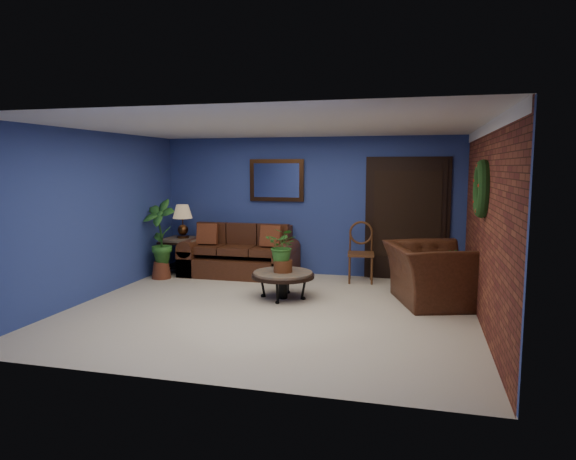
% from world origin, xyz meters
% --- Properties ---
extents(floor, '(5.50, 5.50, 0.00)m').
position_xyz_m(floor, '(0.00, 0.00, 0.00)').
color(floor, beige).
rests_on(floor, ground).
extents(wall_back, '(5.50, 0.04, 2.50)m').
position_xyz_m(wall_back, '(0.00, 2.50, 1.25)').
color(wall_back, navy).
rests_on(wall_back, ground).
extents(wall_left, '(0.04, 5.00, 2.50)m').
position_xyz_m(wall_left, '(-2.75, 0.00, 1.25)').
color(wall_left, navy).
rests_on(wall_left, ground).
extents(wall_right_brick, '(0.04, 5.00, 2.50)m').
position_xyz_m(wall_right_brick, '(2.75, 0.00, 1.25)').
color(wall_right_brick, brown).
rests_on(wall_right_brick, ground).
extents(ceiling, '(5.50, 5.00, 0.02)m').
position_xyz_m(ceiling, '(0.00, 0.00, 2.50)').
color(ceiling, silver).
rests_on(ceiling, wall_back).
extents(crown_molding, '(0.03, 5.00, 0.14)m').
position_xyz_m(crown_molding, '(2.72, 0.00, 2.43)').
color(crown_molding, white).
rests_on(crown_molding, wall_right_brick).
extents(wall_mirror, '(1.02, 0.06, 0.77)m').
position_xyz_m(wall_mirror, '(-0.60, 2.46, 1.72)').
color(wall_mirror, '#442612').
rests_on(wall_mirror, wall_back).
extents(closet_door, '(1.44, 0.06, 2.18)m').
position_xyz_m(closet_door, '(1.75, 2.47, 1.05)').
color(closet_door, black).
rests_on(closet_door, wall_back).
extents(wreath, '(0.16, 0.72, 0.72)m').
position_xyz_m(wreath, '(2.69, 0.05, 1.70)').
color(wreath, black).
rests_on(wreath, wall_right_brick).
extents(sofa, '(2.07, 0.89, 0.93)m').
position_xyz_m(sofa, '(-1.18, 2.08, 0.31)').
color(sofa, '#492314').
rests_on(sofa, ground).
extents(coffee_table, '(0.94, 0.94, 0.40)m').
position_xyz_m(coffee_table, '(0.00, 0.65, 0.35)').
color(coffee_table, '#4C4842').
rests_on(coffee_table, ground).
extents(end_table, '(0.71, 0.71, 0.65)m').
position_xyz_m(end_table, '(-2.30, 2.05, 0.50)').
color(end_table, '#4C4842').
rests_on(end_table, ground).
extents(table_lamp, '(0.36, 0.36, 0.60)m').
position_xyz_m(table_lamp, '(-2.30, 2.05, 1.04)').
color(table_lamp, '#442612').
rests_on(table_lamp, end_table).
extents(side_chair, '(0.49, 0.49, 1.03)m').
position_xyz_m(side_chair, '(1.00, 2.13, 0.58)').
color(side_chair, brown).
rests_on(side_chair, ground).
extents(armchair, '(1.51, 1.61, 0.86)m').
position_xyz_m(armchair, '(2.15, 0.91, 0.43)').
color(armchair, '#492314').
rests_on(armchair, ground).
extents(coffee_plant, '(0.54, 0.49, 0.66)m').
position_xyz_m(coffee_plant, '(0.00, 0.65, 0.76)').
color(coffee_plant, '#5C2E17').
rests_on(coffee_plant, coffee_table).
extents(floor_plant, '(0.36, 0.30, 0.81)m').
position_xyz_m(floor_plant, '(2.35, 0.93, 0.42)').
color(floor_plant, '#5C2E17').
rests_on(floor_plant, ground).
extents(tall_plant, '(0.70, 0.57, 1.41)m').
position_xyz_m(tall_plant, '(-2.45, 1.46, 0.76)').
color(tall_plant, brown).
rests_on(tall_plant, ground).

